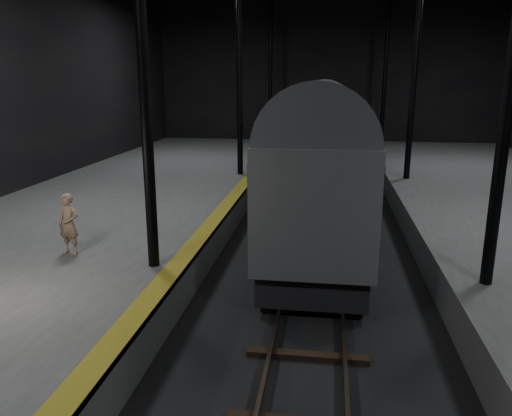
# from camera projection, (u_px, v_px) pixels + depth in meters

# --- Properties ---
(ground) EXTENTS (44.00, 44.00, 0.00)m
(ground) POSITION_uv_depth(u_px,v_px,m) (316.00, 255.00, 15.59)
(ground) COLOR black
(ground) RESTS_ON ground
(platform_left) EXTENTS (9.00, 43.80, 1.00)m
(platform_left) POSITION_uv_depth(u_px,v_px,m) (89.00, 230.00, 16.51)
(platform_left) COLOR #4B4B49
(platform_left) RESTS_ON ground
(tactile_strip) EXTENTS (0.50, 43.80, 0.01)m
(tactile_strip) POSITION_uv_depth(u_px,v_px,m) (214.00, 220.00, 15.79)
(tactile_strip) COLOR olive
(tactile_strip) RESTS_ON platform_left
(track) EXTENTS (2.40, 43.00, 0.24)m
(track) POSITION_uv_depth(u_px,v_px,m) (316.00, 253.00, 15.57)
(track) COLOR #3F3328
(track) RESTS_ON ground
(train) EXTENTS (2.92, 19.49, 5.21)m
(train) POSITION_uv_depth(u_px,v_px,m) (322.00, 142.00, 19.79)
(train) COLOR #A8ABB0
(train) RESTS_ON ground
(woman) EXTENTS (0.64, 0.48, 1.58)m
(woman) POSITION_uv_depth(u_px,v_px,m) (69.00, 224.00, 12.63)
(woman) COLOR #9A7A5E
(woman) RESTS_ON platform_left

